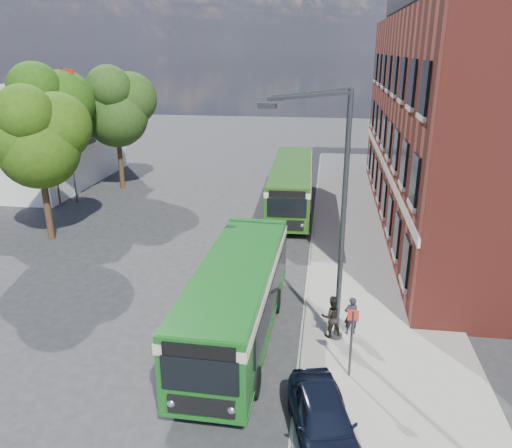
% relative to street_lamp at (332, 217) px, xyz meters
% --- Properties ---
extents(ground, '(120.00, 120.00, 0.00)m').
position_rel_street_lamp_xyz_m(ground, '(-4.84, 2.00, -4.79)').
color(ground, '#2A2A2C').
rests_on(ground, ground).
extents(pavement, '(6.00, 48.00, 0.15)m').
position_rel_street_lamp_xyz_m(pavement, '(2.16, 10.00, -4.72)').
color(pavement, gray).
rests_on(pavement, ground).
extents(kerb_line, '(0.12, 48.00, 0.01)m').
position_rel_street_lamp_xyz_m(kerb_line, '(-0.89, 10.00, -4.79)').
color(kerb_line, beige).
rests_on(kerb_line, ground).
extents(brick_office, '(12.10, 26.00, 14.20)m').
position_rel_street_lamp_xyz_m(brick_office, '(9.16, 14.00, 2.18)').
color(brick_office, maroon).
rests_on(brick_office, ground).
extents(white_building, '(9.40, 13.40, 7.30)m').
position_rel_street_lamp_xyz_m(white_building, '(-22.84, 20.00, -1.13)').
color(white_building, silver).
rests_on(white_building, ground).
extents(flagpole, '(0.95, 0.10, 9.00)m').
position_rel_street_lamp_xyz_m(flagpole, '(-17.29, 15.00, 0.15)').
color(flagpole, '#333538').
rests_on(flagpole, ground).
extents(street_lamp, '(2.96, 2.38, 9.00)m').
position_rel_street_lamp_xyz_m(street_lamp, '(0.00, 0.00, 0.00)').
color(street_lamp, '#333538').
rests_on(street_lamp, ground).
extents(bus_stop_sign, '(0.35, 0.08, 2.52)m').
position_rel_street_lamp_xyz_m(bus_stop_sign, '(0.76, -2.20, -3.28)').
color(bus_stop_sign, '#333538').
rests_on(bus_stop_sign, ground).
extents(bus_front, '(2.81, 10.14, 3.02)m').
position_rel_street_lamp_xyz_m(bus_front, '(-3.25, -0.32, -2.96)').
color(bus_front, '#155919').
rests_on(bus_front, ground).
extents(bus_rear, '(2.98, 12.35, 3.02)m').
position_rel_street_lamp_xyz_m(bus_rear, '(-2.50, 15.81, -2.96)').
color(bus_rear, '#245317').
rests_on(bus_rear, ground).
extents(parked_car, '(2.42, 4.15, 1.33)m').
position_rel_street_lamp_xyz_m(parked_car, '(-0.04, -5.17, -3.98)').
color(parked_car, black).
rests_on(parked_car, pavement).
extents(pedestrian_a, '(0.63, 0.51, 1.49)m').
position_rel_street_lamp_xyz_m(pedestrian_a, '(0.88, 0.36, -3.90)').
color(pedestrian_a, black).
rests_on(pedestrian_a, pavement).
extents(pedestrian_b, '(0.88, 0.73, 1.63)m').
position_rel_street_lamp_xyz_m(pedestrian_b, '(0.17, 0.06, -3.83)').
color(pedestrian_b, black).
rests_on(pedestrian_b, pavement).
extents(tree_left, '(5.05, 4.80, 8.52)m').
position_rel_street_lamp_xyz_m(tree_left, '(-15.36, 8.16, 0.99)').
color(tree_left, '#362413').
rests_on(tree_left, ground).
extents(tree_mid, '(5.58, 5.30, 9.42)m').
position_rel_street_lamp_xyz_m(tree_mid, '(-18.39, 14.46, 1.60)').
color(tree_mid, '#362413').
rests_on(tree_mid, ground).
extents(tree_right, '(5.39, 5.12, 9.09)m').
position_rel_street_lamp_xyz_m(tree_right, '(-15.59, 19.01, 1.38)').
color(tree_right, '#362413').
rests_on(tree_right, ground).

